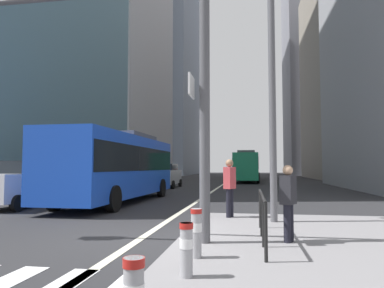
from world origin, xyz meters
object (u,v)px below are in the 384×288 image
car_oncoming_mid (166,175)px  car_receding_far (249,172)px  traffic_signal_gantry (103,56)px  bollard_left (186,247)px  street_lamp_post (271,43)px  city_bus_blue_oncoming (119,164)px  city_bus_red_receding (247,166)px  bollard_right (196,230)px  pedestrian_walking (230,185)px  pedestrian_waiting (288,199)px  sedan_white_oncoming (22,183)px  car_receding_near (249,172)px

car_oncoming_mid → car_receding_far: size_ratio=0.95×
traffic_signal_gantry → bollard_left: traffic_signal_gantry is taller
car_receding_far → street_lamp_post: size_ratio=0.56×
city_bus_blue_oncoming → bollard_left: size_ratio=14.43×
city_bus_red_receding → bollard_right: (-0.62, -34.31, -1.22)m
city_bus_blue_oncoming → city_bus_red_receding: (5.91, 24.11, 0.00)m
traffic_signal_gantry → pedestrian_walking: (2.55, 3.78, -3.00)m
bollard_right → city_bus_blue_oncoming: bearing=117.4°
bollard_right → pedestrian_waiting: bearing=42.7°
street_lamp_post → sedan_white_oncoming: bearing=161.4°
car_oncoming_mid → pedestrian_walking: bearing=-70.5°
car_receding_far → traffic_signal_gantry: 42.67m
traffic_signal_gantry → bollard_right: traffic_signal_gantry is taller
city_bus_blue_oncoming → car_receding_far: (6.13, 33.46, -0.85)m
car_receding_near → bollard_left: bearing=-90.9°
city_bus_blue_oncoming → city_bus_red_receding: size_ratio=0.98×
city_bus_blue_oncoming → car_oncoming_mid: city_bus_blue_oncoming is taller
bollard_right → pedestrian_walking: (0.30, 4.99, 0.53)m
car_oncoming_mid → traffic_signal_gantry: size_ratio=0.64×
street_lamp_post → bollard_right: bearing=-110.2°
city_bus_blue_oncoming → pedestrian_waiting: bearing=-51.0°
car_receding_near → bollard_left: size_ratio=5.55×
bollard_right → pedestrian_walking: bearing=86.6°
sedan_white_oncoming → car_oncoming_mid: (2.73, 14.70, 0.00)m
traffic_signal_gantry → car_receding_near: bearing=86.1°
sedan_white_oncoming → bollard_left: size_ratio=5.80×
car_oncoming_mid → bollard_right: size_ratio=5.22×
sedan_white_oncoming → pedestrian_walking: (8.89, -2.70, 0.15)m
car_receding_far → city_bus_blue_oncoming: bearing=-100.4°
city_bus_red_receding → pedestrian_waiting: 32.77m
sedan_white_oncoming → pedestrian_waiting: (10.29, -6.13, 0.03)m
pedestrian_walking → bollard_right: bearing=-93.4°
sedan_white_oncoming → city_bus_red_receding: 28.18m
car_receding_far → bollard_left: car_receding_far is taller
car_receding_near → street_lamp_post: street_lamp_post is taller
city_bus_blue_oncoming → pedestrian_waiting: city_bus_blue_oncoming is taller
traffic_signal_gantry → city_bus_blue_oncoming: bearing=108.6°
city_bus_red_receding → bollard_left: city_bus_red_receding is taller
bollard_right → street_lamp_post: bearing=69.8°
sedan_white_oncoming → street_lamp_post: bearing=-18.6°
city_bus_red_receding → car_oncoming_mid: 13.59m
bollard_left → car_oncoming_mid: bearing=104.1°
city_bus_red_receding → pedestrian_walking: 29.33m
city_bus_blue_oncoming → car_receding_near: bearing=80.5°
traffic_signal_gantry → bollard_left: bearing=-45.1°
pedestrian_waiting → pedestrian_walking: (-1.40, 3.43, 0.13)m
pedestrian_waiting → traffic_signal_gantry: bearing=-174.9°
sedan_white_oncoming → car_receding_far: size_ratio=0.96×
bollard_left → pedestrian_waiting: 3.15m
city_bus_red_receding → car_oncoming_mid: (-6.49, -11.91, -0.85)m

